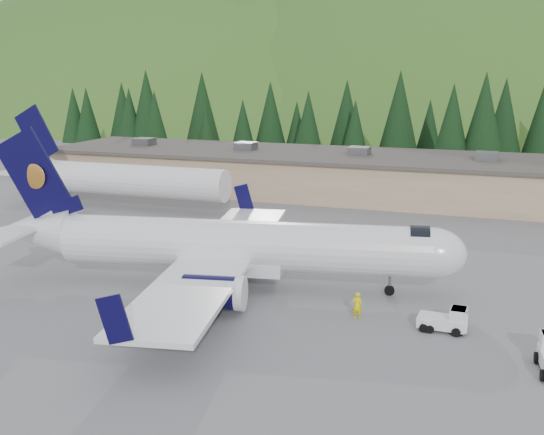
{
  "coord_description": "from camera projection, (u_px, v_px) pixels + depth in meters",
  "views": [
    {
      "loc": [
        17.81,
        -44.12,
        15.99
      ],
      "look_at": [
        0.0,
        6.0,
        4.0
      ],
      "focal_mm": 45.0,
      "sensor_mm": 36.0,
      "label": 1
    }
  ],
  "objects": [
    {
      "name": "baggage_tug_b",
      "position": [
        447.0,
        320.0,
        41.69
      ],
      "size": [
        2.94,
        1.85,
        1.54
      ],
      "rotation": [
        0.0,
        0.0,
        -0.04
      ],
      "color": "white",
      "rests_on": "ground"
    },
    {
      "name": "terminal_building",
      "position": [
        319.0,
        173.0,
        85.88
      ],
      "size": [
        71.0,
        17.0,
        6.1
      ],
      "color": "#9D8565",
      "rests_on": "ground"
    },
    {
      "name": "tree_line",
      "position": [
        391.0,
        118.0,
        105.81
      ],
      "size": [
        113.79,
        17.81,
        14.11
      ],
      "color": "black",
      "rests_on": "ground"
    },
    {
      "name": "airliner",
      "position": [
        230.0,
        247.0,
        49.37
      ],
      "size": [
        34.74,
        32.78,
        11.55
      ],
      "rotation": [
        0.0,
        0.0,
        0.18
      ],
      "color": "white",
      "rests_on": "ground"
    },
    {
      "name": "second_airliner",
      "position": [
        113.0,
        178.0,
        77.52
      ],
      "size": [
        27.5,
        11.0,
        10.05
      ],
      "color": "white",
      "rests_on": "ground"
    },
    {
      "name": "ramp_worker",
      "position": [
        357.0,
        306.0,
        43.56
      ],
      "size": [
        0.7,
        0.49,
        1.81
      ],
      "primitive_type": "imported",
      "rotation": [
        0.0,
        0.0,
        3.24
      ],
      "color": "yellow",
      "rests_on": "ground"
    },
    {
      "name": "baggage_tug_a",
      "position": [
        449.0,
        321.0,
        41.68
      ],
      "size": [
        2.71,
        1.77,
        1.39
      ],
      "rotation": [
        0.0,
        0.0,
        0.09
      ],
      "color": "white",
      "rests_on": "ground"
    },
    {
      "name": "ground",
      "position": [
        245.0,
        288.0,
        49.89
      ],
      "size": [
        600.0,
        600.0,
        0.0
      ],
      "primitive_type": "plane",
      "color": "slate"
    }
  ]
}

